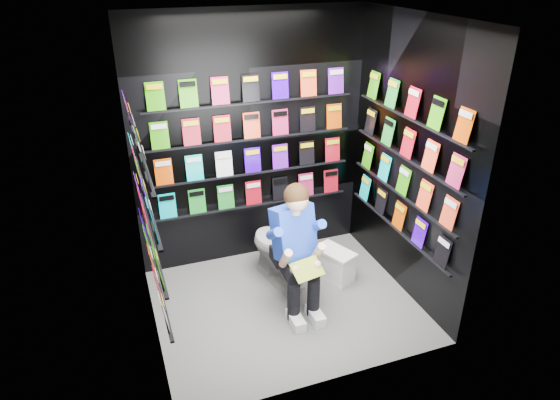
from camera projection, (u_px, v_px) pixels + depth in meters
name	position (u px, v px, depth m)	size (l,w,h in m)	color
floor	(285.00, 304.00, 4.78)	(2.40, 2.40, 0.00)	#5C5C5A
ceiling	(287.00, 17.00, 3.62)	(2.40, 2.40, 0.00)	white
wall_back	(251.00, 143.00, 5.04)	(2.40, 0.04, 2.60)	black
wall_front	(338.00, 238.00, 3.36)	(2.40, 0.04, 2.60)	black
wall_left	(140.00, 202.00, 3.83)	(0.04, 2.00, 2.60)	black
wall_right	(409.00, 162.00, 4.56)	(0.04, 2.00, 2.60)	black
comics_back	(252.00, 143.00, 5.01)	(2.10, 0.06, 1.37)	#BE2258
comics_left	(144.00, 201.00, 3.84)	(0.06, 1.70, 1.37)	#BE2258
comics_right	(406.00, 162.00, 4.55)	(0.06, 1.70, 1.37)	#BE2258
toilet	(279.00, 248.00, 5.00)	(0.42, 0.75, 0.73)	white
longbox	(334.00, 265.00, 5.11)	(0.22, 0.39, 0.29)	white
longbox_lid	(335.00, 252.00, 5.04)	(0.24, 0.41, 0.03)	white
reader	(293.00, 232.00, 4.50)	(0.50, 0.73, 1.35)	#1236BF
held_comic	(307.00, 269.00, 4.29)	(0.28, 0.01, 0.19)	green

